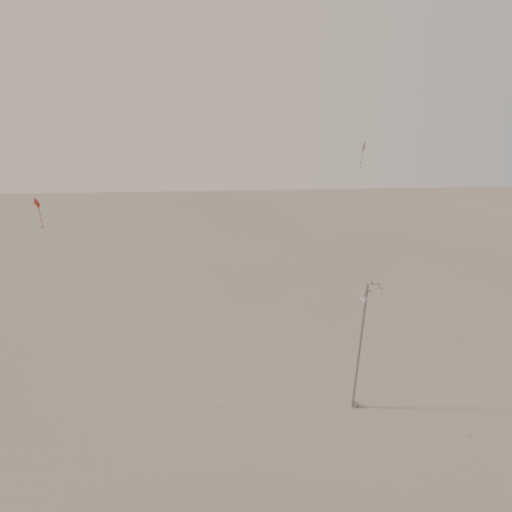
{
  "coord_description": "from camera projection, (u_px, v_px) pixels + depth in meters",
  "views": [
    {
      "loc": [
        0.25,
        -27.53,
        22.94
      ],
      "look_at": [
        2.5,
        5.0,
        11.95
      ],
      "focal_mm": 40.0,
      "sensor_mm": 36.0,
      "label": 1
    }
  ],
  "objects": [
    {
      "name": "street_lamp",
      "position": [
        362.0,
        342.0,
        38.6
      ],
      "size": [
        1.63,
        0.85,
        9.49
      ],
      "color": "#93969B",
      "rests_on": "ground"
    },
    {
      "name": "kite_1",
      "position": [
        201.0,
        81.0,
        33.51
      ],
      "size": [
        11.31,
        13.42,
        29.37
      ],
      "rotation": [
        0.0,
        0.0,
        -0.77
      ],
      "color": "#35302C",
      "rests_on": "ground"
    },
    {
      "name": "kite_4",
      "position": [
        382.0,
        200.0,
        41.63
      ],
      "size": [
        5.23,
        12.55,
        17.44
      ],
      "rotation": [
        0.0,
        0.0,
        1.84
      ],
      "color": "#35302C",
      "rests_on": "ground"
    },
    {
      "name": "kite_3",
      "position": [
        27.0,
        265.0,
        31.5
      ],
      "size": [
        3.52,
        5.41,
        16.01
      ],
      "rotation": [
        0.0,
        0.0,
        -0.52
      ],
      "color": "maroon",
      "rests_on": "ground"
    },
    {
      "name": "ground",
      "position": [
        219.0,
        477.0,
        33.34
      ],
      "size": [
        160.0,
        160.0,
        0.0
      ],
      "primitive_type": "plane",
      "color": "gray",
      "rests_on": "ground"
    }
  ]
}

